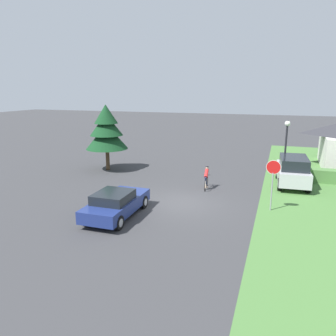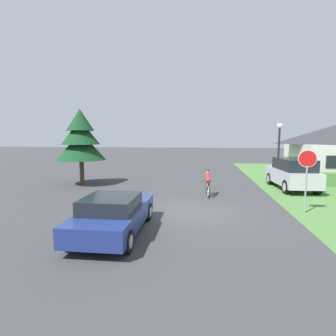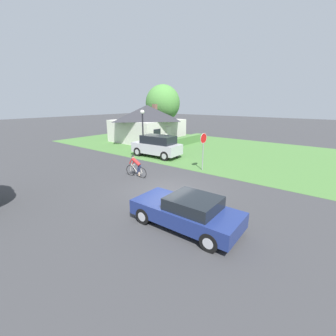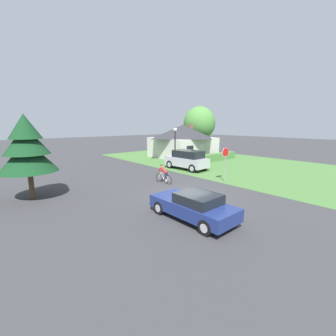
{
  "view_description": "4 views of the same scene",
  "coord_description": "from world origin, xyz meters",
  "px_view_note": "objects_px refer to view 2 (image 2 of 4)",
  "views": [
    {
      "loc": [
        5.03,
        -16.58,
        6.19
      ],
      "look_at": [
        -1.26,
        1.63,
        1.56
      ],
      "focal_mm": 35.0,
      "sensor_mm": 36.0,
      "label": 1
    },
    {
      "loc": [
        0.49,
        -11.07,
        3.23
      ],
      "look_at": [
        -1.14,
        1.09,
        1.78
      ],
      "focal_mm": 28.0,
      "sensor_mm": 36.0,
      "label": 2
    },
    {
      "loc": [
        -9.17,
        -7.17,
        4.78
      ],
      "look_at": [
        -0.61,
        -0.53,
        1.6
      ],
      "focal_mm": 24.0,
      "sensor_mm": 36.0,
      "label": 3
    },
    {
      "loc": [
        -9.99,
        -9.78,
        4.5
      ],
      "look_at": [
        -0.62,
        1.09,
        1.69
      ],
      "focal_mm": 24.0,
      "sensor_mm": 36.0,
      "label": 4
    }
  ],
  "objects_px": {
    "parked_suv_right": "(292,174)",
    "conifer_tall_near": "(81,138)",
    "cyclist": "(208,184)",
    "street_lamp": "(279,142)",
    "sedan_left_lane": "(114,214)",
    "stop_sign": "(307,169)"
  },
  "relations": [
    {
      "from": "sedan_left_lane",
      "to": "conifer_tall_near",
      "type": "xyz_separation_m",
      "value": [
        -5.24,
        8.55,
        2.48
      ]
    },
    {
      "from": "parked_suv_right",
      "to": "stop_sign",
      "type": "height_order",
      "value": "stop_sign"
    },
    {
      "from": "cyclist",
      "to": "street_lamp",
      "type": "bearing_deg",
      "value": -56.56
    },
    {
      "from": "sedan_left_lane",
      "to": "cyclist",
      "type": "distance_m",
      "value": 6.89
    },
    {
      "from": "stop_sign",
      "to": "conifer_tall_near",
      "type": "distance_m",
      "value": 13.58
    },
    {
      "from": "cyclist",
      "to": "conifer_tall_near",
      "type": "xyz_separation_m",
      "value": [
        -8.45,
        2.45,
        2.45
      ]
    },
    {
      "from": "cyclist",
      "to": "stop_sign",
      "type": "relative_size",
      "value": 0.63
    },
    {
      "from": "parked_suv_right",
      "to": "conifer_tall_near",
      "type": "height_order",
      "value": "conifer_tall_near"
    },
    {
      "from": "cyclist",
      "to": "street_lamp",
      "type": "distance_m",
      "value": 6.39
    },
    {
      "from": "sedan_left_lane",
      "to": "stop_sign",
      "type": "bearing_deg",
      "value": -65.7
    },
    {
      "from": "sedan_left_lane",
      "to": "parked_suv_right",
      "type": "relative_size",
      "value": 0.96
    },
    {
      "from": "cyclist",
      "to": "parked_suv_right",
      "type": "height_order",
      "value": "parked_suv_right"
    },
    {
      "from": "stop_sign",
      "to": "sedan_left_lane",
      "type": "bearing_deg",
      "value": 30.52
    },
    {
      "from": "street_lamp",
      "to": "cyclist",
      "type": "bearing_deg",
      "value": -140.78
    },
    {
      "from": "sedan_left_lane",
      "to": "parked_suv_right",
      "type": "distance_m",
      "value": 12.14
    },
    {
      "from": "parked_suv_right",
      "to": "conifer_tall_near",
      "type": "xyz_separation_m",
      "value": [
        -13.67,
        -0.19,
        2.16
      ]
    },
    {
      "from": "cyclist",
      "to": "conifer_tall_near",
      "type": "distance_m",
      "value": 9.14
    },
    {
      "from": "stop_sign",
      "to": "conifer_tall_near",
      "type": "height_order",
      "value": "conifer_tall_near"
    },
    {
      "from": "cyclist",
      "to": "sedan_left_lane",
      "type": "bearing_deg",
      "value": 146.47
    },
    {
      "from": "sedan_left_lane",
      "to": "cyclist",
      "type": "height_order",
      "value": "cyclist"
    },
    {
      "from": "cyclist",
      "to": "street_lamp",
      "type": "relative_size",
      "value": 0.4
    },
    {
      "from": "cyclist",
      "to": "stop_sign",
      "type": "bearing_deg",
      "value": -129.49
    }
  ]
}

